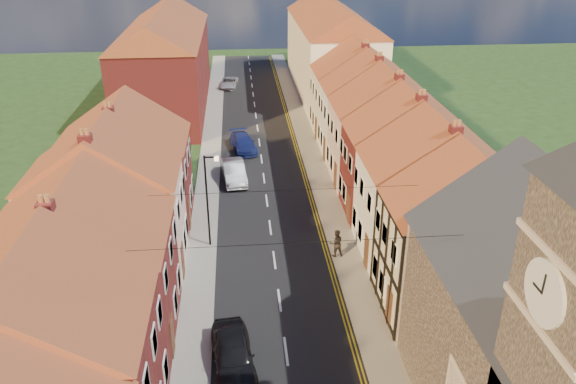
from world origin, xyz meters
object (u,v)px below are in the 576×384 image
(lamppost, at_px, (208,196))
(car_distant, at_px, (229,83))
(pedestrian_right, at_px, (336,243))
(car_mid, at_px, (234,172))
(car_near, at_px, (233,354))
(car_far, at_px, (243,143))

(lamppost, relative_size, car_distant, 1.41)
(pedestrian_right, bearing_deg, car_mid, -66.99)
(car_mid, height_order, pedestrian_right, pedestrian_right)
(car_near, bearing_deg, pedestrian_right, 48.09)
(car_near, distance_m, car_mid, 20.54)
(lamppost, relative_size, car_far, 1.30)
(car_distant, bearing_deg, lamppost, -84.49)
(car_mid, relative_size, pedestrian_right, 2.66)
(car_near, xyz_separation_m, car_distant, (-0.34, 48.18, -0.18))
(car_distant, relative_size, pedestrian_right, 2.44)
(lamppost, height_order, car_mid, lamppost)
(car_distant, bearing_deg, car_mid, -81.98)
(car_near, height_order, car_far, car_near)
(car_far, relative_size, car_distant, 1.09)
(lamppost, xyz_separation_m, car_mid, (1.47, 9.75, -2.77))
(lamppost, relative_size, pedestrian_right, 3.45)
(car_near, height_order, car_mid, car_near)
(lamppost, distance_m, pedestrian_right, 8.22)
(car_far, bearing_deg, car_distant, 82.39)
(car_far, bearing_deg, pedestrian_right, -85.20)
(car_mid, relative_size, car_distant, 1.09)
(car_near, height_order, pedestrian_right, pedestrian_right)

